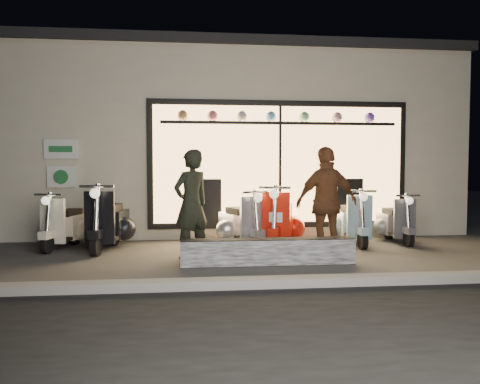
% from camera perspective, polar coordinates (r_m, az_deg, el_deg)
% --- Properties ---
extents(ground, '(40.00, 40.00, 0.00)m').
position_cam_1_polar(ground, '(7.86, 1.78, -7.89)').
color(ground, '#383533').
rests_on(ground, ground).
extents(kerb, '(40.00, 0.25, 0.12)m').
position_cam_1_polar(kerb, '(5.92, 4.50, -10.94)').
color(kerb, slate).
rests_on(kerb, ground).
extents(shop_building, '(10.20, 6.23, 4.20)m').
position_cam_1_polar(shop_building, '(12.69, -1.31, 5.79)').
color(shop_building, beige).
rests_on(shop_building, ground).
extents(graffiti_barrier, '(2.66, 0.28, 0.40)m').
position_cam_1_polar(graffiti_barrier, '(7.21, 3.43, -7.27)').
color(graffiti_barrier, black).
rests_on(graffiti_barrier, ground).
extents(scooter_silver, '(0.78, 1.43, 1.03)m').
position_cam_1_polar(scooter_silver, '(8.84, -0.08, -3.96)').
color(scooter_silver, black).
rests_on(scooter_silver, ground).
extents(scooter_red, '(0.85, 1.54, 1.11)m').
position_cam_1_polar(scooter_red, '(8.92, 5.06, -3.70)').
color(scooter_red, black).
rests_on(scooter_red, ground).
extents(scooter_black, '(0.62, 1.60, 1.14)m').
position_cam_1_polar(scooter_black, '(8.98, -15.62, -3.68)').
color(scooter_black, black).
rests_on(scooter_black, ground).
extents(scooter_cream, '(0.67, 1.40, 0.99)m').
position_cam_1_polar(scooter_cream, '(9.33, -20.26, -3.87)').
color(scooter_cream, black).
rests_on(scooter_cream, ground).
extents(scooter_blue, '(0.51, 1.44, 1.03)m').
position_cam_1_polar(scooter_blue, '(9.45, 13.39, -3.58)').
color(scooter_blue, black).
rests_on(scooter_blue, ground).
extents(scooter_grey, '(0.42, 1.30, 0.94)m').
position_cam_1_polar(scooter_grey, '(9.91, 18.22, -3.57)').
color(scooter_grey, black).
rests_on(scooter_grey, ground).
extents(man, '(0.78, 0.72, 1.78)m').
position_cam_1_polar(man, '(7.68, -5.96, -1.46)').
color(man, black).
rests_on(man, ground).
extents(woman, '(1.14, 0.64, 1.83)m').
position_cam_1_polar(woman, '(7.71, 10.55, -1.30)').
color(woman, brown).
rests_on(woman, ground).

